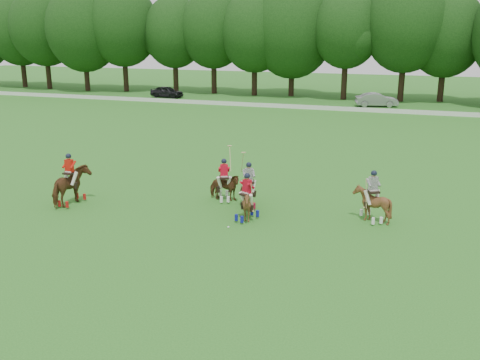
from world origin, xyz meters
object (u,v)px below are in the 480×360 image
(polo_stripe_a, at_px, (249,191))
(polo_red_b, at_px, (224,186))
(polo_red_a, at_px, (71,186))
(polo_ball, at_px, (228,227))
(polo_red_c, at_px, (247,204))
(car_left, at_px, (167,92))
(car_mid, at_px, (377,100))
(polo_stripe_b, at_px, (372,203))

(polo_stripe_a, bearing_deg, polo_red_b, 159.49)
(polo_red_a, xyz_separation_m, polo_ball, (8.14, -0.51, -0.87))
(polo_red_a, relative_size, polo_red_c, 1.17)
(polo_red_b, bearing_deg, polo_ball, -66.28)
(car_left, bearing_deg, car_mid, -85.00)
(car_mid, relative_size, polo_ball, 50.51)
(polo_red_b, height_order, polo_red_c, polo_red_b)
(polo_stripe_b, bearing_deg, polo_red_b, 175.21)
(polo_stripe_b, bearing_deg, car_left, 127.59)
(polo_red_b, xyz_separation_m, polo_ball, (1.53, -3.48, -0.68))
(polo_red_c, distance_m, polo_stripe_b, 5.39)
(car_mid, height_order, polo_red_a, polo_red_a)
(car_mid, xyz_separation_m, polo_red_b, (-3.51, -37.35, -0.02))
(polo_red_a, xyz_separation_m, polo_red_b, (6.61, 2.97, -0.19))
(car_left, relative_size, polo_red_c, 1.98)
(car_left, distance_m, polo_red_c, 46.40)
(polo_red_a, height_order, polo_red_b, polo_red_b)
(car_left, distance_m, car_mid, 25.66)
(polo_red_a, relative_size, polo_ball, 27.57)
(car_left, relative_size, polo_ball, 46.74)
(car_left, height_order, polo_stripe_b, polo_stripe_b)
(polo_red_b, relative_size, polo_stripe_a, 0.98)
(polo_red_c, bearing_deg, car_mid, 87.75)
(car_left, relative_size, polo_stripe_b, 1.85)
(car_mid, distance_m, polo_stripe_b, 38.10)
(polo_red_a, xyz_separation_m, polo_stripe_a, (8.05, 2.43, -0.15))
(polo_red_c, bearing_deg, polo_stripe_b, 18.53)
(polo_stripe_a, distance_m, polo_ball, 3.03)
(polo_red_b, distance_m, polo_ball, 3.86)
(car_mid, relative_size, polo_red_b, 1.72)
(car_left, xyz_separation_m, car_mid, (25.66, 0.00, 0.03))
(car_mid, bearing_deg, polo_stripe_b, 170.29)
(polo_red_c, bearing_deg, polo_red_b, 130.32)
(polo_red_b, height_order, polo_ball, polo_red_b)
(car_left, height_order, polo_ball, car_left)
(polo_red_a, distance_m, polo_red_b, 7.25)
(car_mid, xyz_separation_m, polo_ball, (-1.98, -40.83, -0.70))
(polo_red_c, relative_size, polo_ball, 23.61)
(polo_red_c, distance_m, polo_stripe_a, 1.84)
(polo_red_c, bearing_deg, polo_red_a, -175.56)
(polo_stripe_a, bearing_deg, polo_ball, -88.19)
(car_mid, xyz_separation_m, polo_stripe_b, (3.55, -37.94, 0.06))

